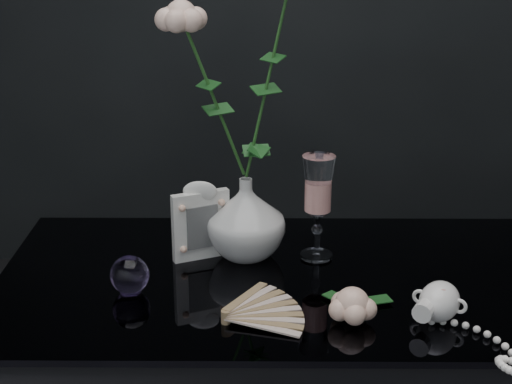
# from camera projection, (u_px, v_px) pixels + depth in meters

# --- Properties ---
(vase) EXTENTS (0.20, 0.20, 0.16)m
(vase) POSITION_uv_depth(u_px,v_px,m) (246.00, 218.00, 1.52)
(vase) COLOR silver
(vase) RESTS_ON table
(wine_glass) EXTENTS (0.08, 0.08, 0.21)m
(wine_glass) POSITION_uv_depth(u_px,v_px,m) (318.00, 208.00, 1.51)
(wine_glass) COLOR white
(wine_glass) RESTS_ON table
(picture_frame) EXTENTS (0.15, 0.13, 0.16)m
(picture_frame) POSITION_uv_depth(u_px,v_px,m) (201.00, 220.00, 1.51)
(picture_frame) COLOR white
(picture_frame) RESTS_ON table
(paperweight) EXTENTS (0.07, 0.07, 0.07)m
(paperweight) POSITION_uv_depth(u_px,v_px,m) (130.00, 275.00, 1.39)
(paperweight) COLOR #896EB3
(paperweight) RESTS_ON table
(paper_fan) EXTENTS (0.28, 0.23, 0.03)m
(paper_fan) POSITION_uv_depth(u_px,v_px,m) (226.00, 316.00, 1.30)
(paper_fan) COLOR beige
(paper_fan) RESTS_ON table
(loose_rose) EXTENTS (0.17, 0.20, 0.06)m
(loose_rose) POSITION_uv_depth(u_px,v_px,m) (352.00, 305.00, 1.30)
(loose_rose) COLOR #FFBEA4
(loose_rose) RESTS_ON table
(pearl_jar) EXTENTS (0.32, 0.32, 0.07)m
(pearl_jar) POSITION_uv_depth(u_px,v_px,m) (440.00, 300.00, 1.30)
(pearl_jar) COLOR white
(pearl_jar) RESTS_ON table
(roses) EXTENTS (0.28, 0.13, 0.47)m
(roses) POSITION_uv_depth(u_px,v_px,m) (245.00, 66.00, 1.42)
(roses) COLOR #FFC3AD
(roses) RESTS_ON vase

